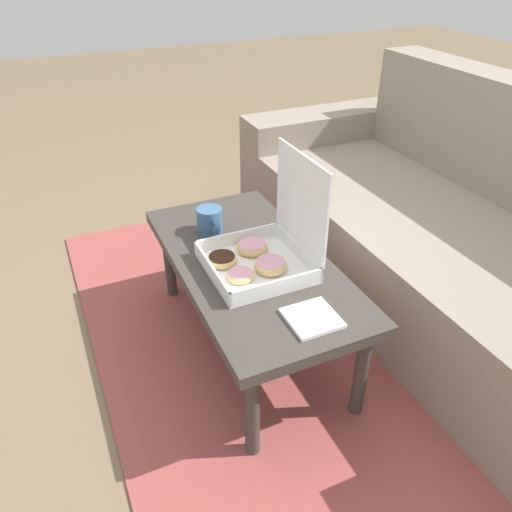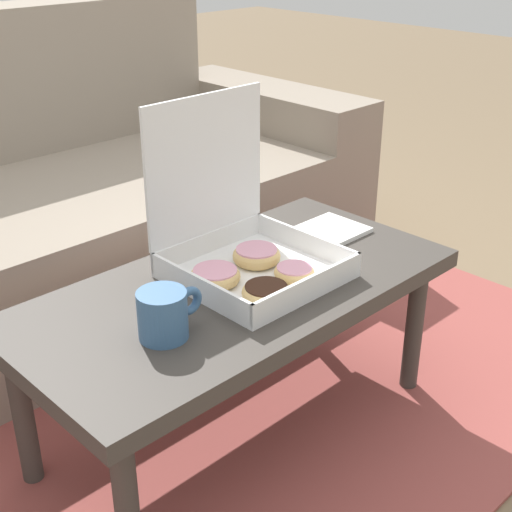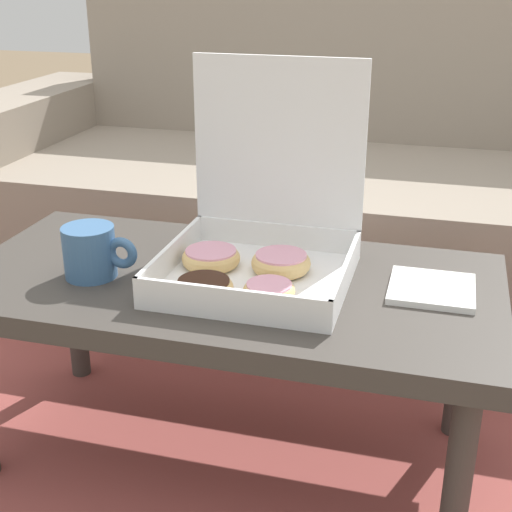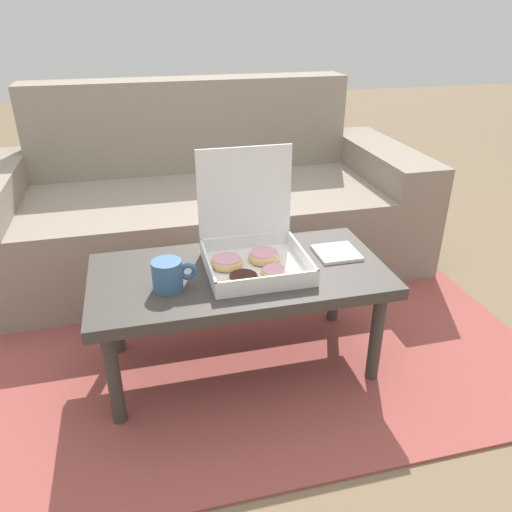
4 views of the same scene
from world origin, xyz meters
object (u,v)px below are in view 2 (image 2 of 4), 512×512
at_px(pastry_box, 244,248).
at_px(coffee_mug, 164,314).
at_px(coffee_table, 236,302).
at_px(couch, 36,217).

height_order(pastry_box, coffee_mug, pastry_box).
relative_size(coffee_table, pastry_box, 2.62).
xyz_separation_m(pastry_box, coffee_mug, (-0.28, -0.08, -0.02)).
bearing_deg(coffee_table, coffee_mug, -165.61).
bearing_deg(coffee_mug, pastry_box, 16.48).
xyz_separation_m(coffee_table, coffee_mug, (-0.24, -0.06, 0.09)).
bearing_deg(coffee_table, couch, 90.00).
relative_size(couch, pastry_box, 5.59).
bearing_deg(coffee_table, pastry_box, 26.50).
bearing_deg(couch, coffee_mug, -103.97).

